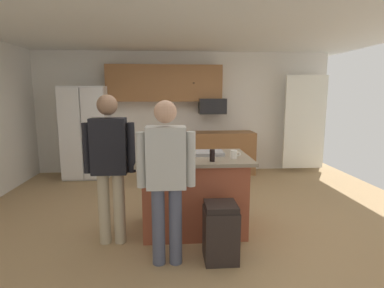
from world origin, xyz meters
TOP-DOWN VIEW (x-y plane):
  - floor at (0.00, 0.00)m, footprint 7.04×7.04m
  - ceiling at (0.00, 0.00)m, footprint 7.04×7.04m
  - back_wall at (0.00, 2.80)m, footprint 6.40×0.10m
  - french_door_window_panel at (2.60, 2.40)m, footprint 0.90×0.06m
  - cabinet_run_upper at (-0.40, 2.60)m, footprint 2.40×0.38m
  - cabinet_run_lower at (0.60, 2.48)m, footprint 1.80×0.63m
  - refrigerator at (-2.00, 2.38)m, footprint 0.89×0.76m
  - microwave_over_range at (0.60, 2.50)m, footprint 0.56×0.40m
  - kitchen_island at (-0.01, -0.26)m, footprint 1.36×0.93m
  - person_guest_right at (-0.98, -0.55)m, footprint 0.57×0.22m
  - person_elder_center at (-0.35, -1.03)m, footprint 0.57×0.22m
  - mug_ceramic_white at (-0.09, -0.43)m, footprint 0.12×0.08m
  - glass_stout_tall at (-0.48, -0.18)m, footprint 0.06×0.06m
  - mug_blue_stoneware at (0.45, -0.43)m, footprint 0.12×0.08m
  - glass_pilsner at (-0.35, -0.20)m, footprint 0.08×0.08m
  - glass_short_whisky at (0.17, -0.56)m, footprint 0.06×0.06m
  - tumbler_amber at (-0.43, 0.02)m, footprint 0.06×0.06m
  - glass_dark_ale at (-0.36, -0.41)m, footprint 0.07×0.07m
  - serving_tray at (0.14, -0.17)m, footprint 0.44×0.30m
  - trash_bin at (0.20, -1.01)m, footprint 0.34×0.34m

SIDE VIEW (x-z plane):
  - floor at x=0.00m, z-range 0.00..0.00m
  - trash_bin at x=0.20m, z-range 0.00..0.61m
  - cabinet_run_lower at x=0.60m, z-range 0.00..0.90m
  - kitchen_island at x=-0.01m, z-range 0.01..0.95m
  - refrigerator at x=-2.00m, z-range 0.00..1.86m
  - person_elder_center at x=-0.35m, z-range 0.12..1.77m
  - serving_tray at x=0.14m, z-range 0.95..0.99m
  - person_guest_right at x=-0.98m, z-range 0.13..1.83m
  - mug_blue_stoneware at x=0.45m, z-range 0.95..1.05m
  - mug_ceramic_white at x=-0.09m, z-range 0.95..1.05m
  - glass_dark_ale at x=-0.36m, z-range 0.95..1.08m
  - glass_short_whisky at x=0.17m, z-range 0.95..1.08m
  - glass_stout_tall at x=-0.48m, z-range 0.95..1.10m
  - tumbler_amber at x=-0.43m, z-range 0.95..1.10m
  - glass_pilsner at x=-0.35m, z-range 0.95..1.11m
  - french_door_window_panel at x=2.60m, z-range 0.10..2.10m
  - back_wall at x=0.00m, z-range 0.00..2.60m
  - microwave_over_range at x=0.60m, z-range 1.29..1.61m
  - cabinet_run_upper at x=-0.40m, z-range 1.55..2.30m
  - ceiling at x=0.00m, z-range 2.60..2.60m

